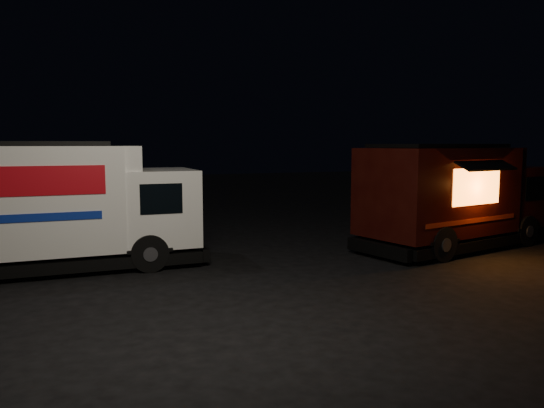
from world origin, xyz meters
The scene contains 3 objects.
ground centered at (0.00, 0.00, 0.00)m, with size 80.00×80.00×0.00m, color black.
white_truck centered at (-3.02, 2.38, 1.51)m, with size 6.68×2.28×3.03m, color white, non-canonical shape.
red_truck centered at (7.56, 1.14, 1.48)m, with size 6.38×2.35×2.97m, color #330D09, non-canonical shape.
Camera 1 is at (-2.95, -10.95, 2.96)m, focal length 35.00 mm.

